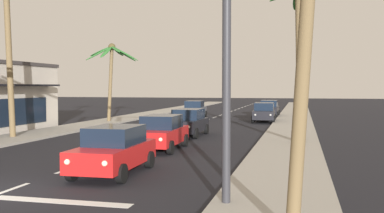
# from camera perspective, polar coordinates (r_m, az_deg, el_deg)

# --- Properties ---
(ground_plane) EXTENTS (220.00, 220.00, 0.00)m
(ground_plane) POSITION_cam_1_polar(r_m,az_deg,el_deg) (14.49, -22.70, -9.95)
(ground_plane) COLOR black
(sidewalk_right) EXTENTS (3.20, 110.00, 0.14)m
(sidewalk_right) POSITION_cam_1_polar(r_m,az_deg,el_deg) (31.53, 12.45, -3.01)
(sidewalk_right) COLOR #9E998E
(sidewalk_right) RESTS_ON ground
(sidewalk_left) EXTENTS (3.20, 110.00, 0.14)m
(sidewalk_left) POSITION_cam_1_polar(r_m,az_deg,el_deg) (35.45, -13.67, -2.41)
(sidewalk_left) COLOR #9E998E
(sidewalk_left) RESTS_ON ground
(lane_markings) EXTENTS (4.28, 89.42, 0.01)m
(lane_markings) POSITION_cam_1_polar(r_m,az_deg,el_deg) (33.46, -0.31, -2.74)
(lane_markings) COLOR silver
(lane_markings) RESTS_ON ground
(traffic_signal_mast) EXTENTS (11.84, 0.41, 7.62)m
(traffic_signal_mast) POSITION_cam_1_polar(r_m,az_deg,el_deg) (12.67, -12.24, 13.08)
(traffic_signal_mast) COLOR #2D2D33
(traffic_signal_mast) RESTS_ON ground
(sedan_lead_at_stop_bar) EXTENTS (1.99, 4.47, 1.68)m
(sedan_lead_at_stop_bar) POSITION_cam_1_polar(r_m,az_deg,el_deg) (16.19, -9.85, -5.42)
(sedan_lead_at_stop_bar) COLOR red
(sedan_lead_at_stop_bar) RESTS_ON ground
(sedan_third_in_queue) EXTENTS (2.01, 4.47, 1.68)m
(sedan_third_in_queue) POSITION_cam_1_polar(r_m,az_deg,el_deg) (22.10, -3.90, -3.26)
(sedan_third_in_queue) COLOR red
(sedan_third_in_queue) RESTS_ON ground
(sedan_fifth_in_queue) EXTENTS (1.99, 4.47, 1.68)m
(sedan_fifth_in_queue) POSITION_cam_1_polar(r_m,az_deg,el_deg) (28.16, -0.50, -2.00)
(sedan_fifth_in_queue) COLOR black
(sedan_fifth_in_queue) RESTS_ON ground
(sedan_oncoming_far) EXTENTS (2.14, 4.52, 1.68)m
(sedan_oncoming_far) POSITION_cam_1_polar(r_m,az_deg,el_deg) (44.52, 0.34, -0.33)
(sedan_oncoming_far) COLOR #4C515B
(sedan_oncoming_far) RESTS_ON ground
(sedan_parked_nearest_kerb) EXTENTS (1.99, 4.47, 1.68)m
(sedan_parked_nearest_kerb) POSITION_cam_1_polar(r_m,az_deg,el_deg) (46.63, 9.75, -0.24)
(sedan_parked_nearest_kerb) COLOR black
(sedan_parked_nearest_kerb) RESTS_ON ground
(sedan_parked_mid_kerb) EXTENTS (2.05, 4.49, 1.68)m
(sedan_parked_mid_kerb) POSITION_cam_1_polar(r_m,az_deg,el_deg) (39.51, 9.11, -0.73)
(sedan_parked_mid_kerb) COLOR black
(sedan_parked_mid_kerb) RESTS_ON ground
(palm_left_second) EXTENTS (3.25, 3.39, 9.73)m
(palm_left_second) POSITION_cam_1_polar(r_m,az_deg,el_deg) (28.81, -22.30, 9.86)
(palm_left_second) COLOR brown
(palm_left_second) RESTS_ON ground
(palm_left_third) EXTENTS (4.72, 4.85, 6.75)m
(palm_left_third) POSITION_cam_1_polar(r_m,az_deg,el_deg) (38.94, -10.11, 5.64)
(palm_left_third) COLOR brown
(palm_left_third) RESTS_ON ground
(palm_right_second) EXTENTS (3.28, 3.00, 8.51)m
(palm_right_second) POSITION_cam_1_polar(r_m,az_deg,el_deg) (24.45, 13.44, 8.36)
(palm_right_second) COLOR brown
(palm_right_second) RESTS_ON ground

